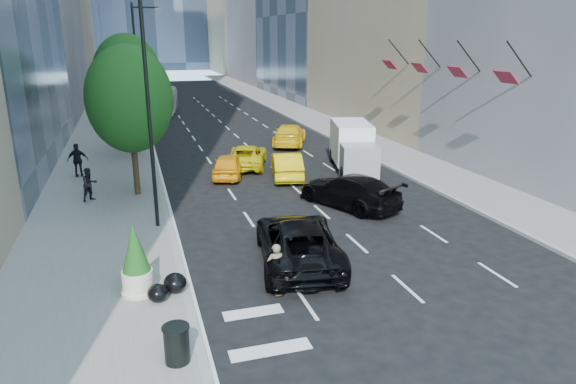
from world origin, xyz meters
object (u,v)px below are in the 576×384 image
object	(u,v)px
black_sedan_lincoln	(298,241)
box_truck	(353,147)
black_sedan_mercedes	(349,190)
planter_shrub	(136,261)
trash_can	(177,345)
city_bus	(156,104)
skateboarder	(276,270)

from	to	relation	value
black_sedan_lincoln	box_truck	bearing A→B (deg)	-112.12
black_sedan_mercedes	planter_shrub	size ratio (longest dim) A/B	2.36
black_sedan_lincoln	trash_can	bearing A→B (deg)	56.16
black_sedan_mercedes	city_bus	xyz separation A→B (m)	(-7.37, 30.39, 0.69)
black_sedan_lincoln	trash_can	world-z (taller)	black_sedan_lincoln
box_truck	skateboarder	bearing A→B (deg)	-108.14
black_sedan_lincoln	trash_can	distance (m)	6.93
city_bus	planter_shrub	distance (m)	36.90
box_truck	black_sedan_lincoln	bearing A→B (deg)	-107.72
skateboarder	city_bus	size ratio (longest dim) A/B	0.15
skateboarder	planter_shrub	distance (m)	4.38
black_sedan_lincoln	skateboarder	bearing A→B (deg)	65.05
box_truck	planter_shrub	world-z (taller)	box_truck
box_truck	black_sedan_mercedes	bearing A→B (deg)	-100.95
city_bus	trash_can	size ratio (longest dim) A/B	11.32
skateboarder	box_truck	distance (m)	16.29
trash_can	planter_shrub	world-z (taller)	planter_shrub
planter_shrub	box_truck	bearing A→B (deg)	44.41
black_sedan_lincoln	planter_shrub	distance (m)	5.74
skateboarder	city_bus	bearing A→B (deg)	-87.33
black_sedan_mercedes	trash_can	world-z (taller)	black_sedan_mercedes
city_bus	planter_shrub	size ratio (longest dim) A/B	4.61
skateboarder	black_sedan_mercedes	xyz separation A→B (m)	(5.77, 7.42, 0.00)
black_sedan_lincoln	box_truck	world-z (taller)	box_truck
black_sedan_lincoln	black_sedan_mercedes	distance (m)	6.96
skateboarder	trash_can	bearing A→B (deg)	41.67
box_truck	trash_can	world-z (taller)	box_truck
skateboarder	black_sedan_mercedes	size ratio (longest dim) A/B	0.29
black_sedan_mercedes	planter_shrub	world-z (taller)	planter_shrub
black_sedan_mercedes	box_truck	size ratio (longest dim) A/B	0.87
trash_can	black_sedan_lincoln	bearing A→B (deg)	46.19
city_bus	planter_shrub	bearing A→B (deg)	-78.79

